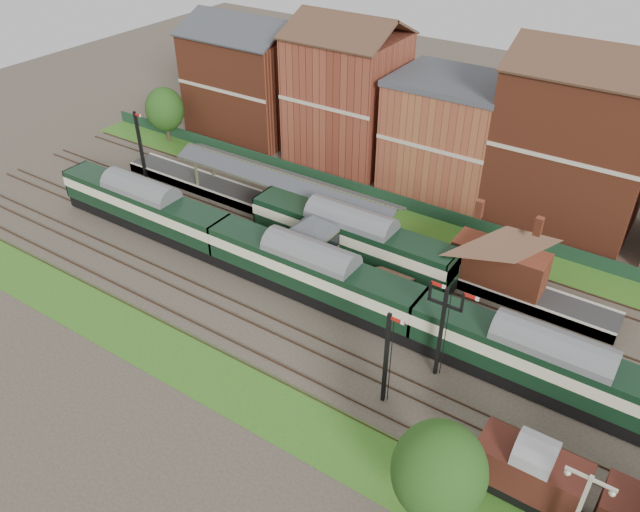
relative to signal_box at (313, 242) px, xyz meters
The scene contains 19 objects.
ground 5.45m from the signal_box, 47.29° to the right, with size 160.00×160.00×0.00m, color #473D33.
grass_back 13.47m from the signal_box, 76.76° to the left, with size 90.00×4.50×0.06m, color #2D6619.
grass_front 15.86m from the signal_box, 78.87° to the right, with size 90.00×5.00×0.06m, color #2D6619.
fence 15.25m from the signal_box, 78.50° to the left, with size 90.00×0.12×1.50m, color #193823.
platform 7.31m from the signal_box, 107.10° to the left, with size 55.00×3.40×1.00m, color #2D2D2D.
signal_box is the anchor object (origin of this frame).
brick_hut 8.25m from the signal_box, ahead, with size 3.20×2.64×2.94m.
station_building 16.37m from the signal_box, 23.43° to the left, with size 8.10×8.10×5.90m.
canopy 10.40m from the signal_box, 140.91° to the left, with size 26.00×3.89×4.08m.
semaphore_bracket 16.16m from the signal_box, 20.92° to the right, with size 3.60×0.25×8.18m.
semaphore_platform_end 27.41m from the signal_box, behind, with size 1.23×0.25×8.00m.
semaphore_siding 16.60m from the signal_box, 38.20° to the right, with size 1.23×0.25×8.00m.
yard_lamp 30.78m from the signal_box, 28.65° to the right, with size 2.60×0.22×7.00m.
town_backdrop 22.26m from the signal_box, 82.60° to the left, with size 69.00×10.00×16.00m.
dmu_train 3.85m from the signal_box, 58.39° to the right, with size 60.62×3.18×4.66m.
platform_railcar 3.86m from the signal_box, 58.11° to the left, with size 20.42×3.21×4.70m.
goods_van_a 26.91m from the signal_box, 27.10° to the right, with size 6.46×2.80×3.92m.
tree_far 26.30m from the signal_box, 40.51° to the right, with size 5.34×5.34×7.80m.
tree_back 34.64m from the signal_box, 156.98° to the left, with size 4.88×4.88×7.13m.
Camera 1 is at (23.36, -35.24, 33.89)m, focal length 35.00 mm.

